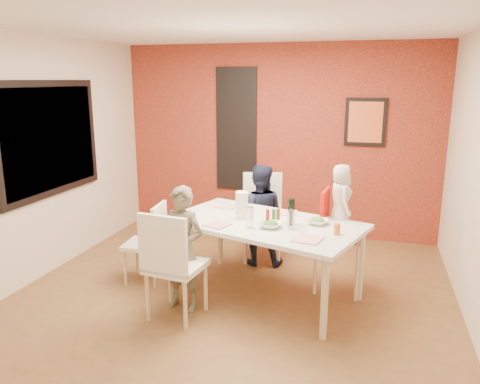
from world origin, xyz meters
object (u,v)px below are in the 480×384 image
(chair_far, at_px, (262,211))
(wine_bottle, at_px, (291,212))
(child_near, at_px, (183,249))
(dining_table, at_px, (264,228))
(paper_towel_roll, at_px, (242,205))
(high_chair, at_px, (336,231))
(child_far, at_px, (259,215))
(chair_left, at_px, (151,238))
(toddler, at_px, (341,199))
(chair_near, at_px, (171,261))

(chair_far, relative_size, wine_bottle, 3.98)
(child_near, bearing_deg, dining_table, 45.27)
(child_near, xyz_separation_m, paper_towel_roll, (0.44, 0.53, 0.33))
(high_chair, height_order, child_far, child_far)
(child_far, distance_m, paper_towel_roll, 0.86)
(chair_left, height_order, high_chair, high_chair)
(chair_left, distance_m, wine_bottle, 1.62)
(child_near, height_order, wine_bottle, child_near)
(child_near, bearing_deg, paper_towel_roll, 60.44)
(toddler, bearing_deg, wine_bottle, 109.53)
(dining_table, relative_size, high_chair, 1.99)
(toddler, distance_m, paper_towel_roll, 1.02)
(wine_bottle, bearing_deg, chair_far, 116.35)
(chair_near, xyz_separation_m, child_near, (0.01, 0.25, 0.03))
(toddler, bearing_deg, chair_far, 33.17)
(chair_left, height_order, child_far, child_far)
(high_chair, bearing_deg, paper_towel_roll, 113.60)
(high_chair, height_order, child_near, child_near)
(toddler, height_order, wine_bottle, toddler)
(dining_table, relative_size, child_near, 1.76)
(chair_near, xyz_separation_m, child_far, (0.45, 1.57, 0.03))
(chair_far, distance_m, toddler, 1.30)
(high_chair, bearing_deg, child_far, 68.43)
(high_chair, relative_size, toddler, 1.50)
(child_near, bearing_deg, child_far, 81.86)
(high_chair, height_order, wine_bottle, high_chair)
(chair_near, height_order, wine_bottle, wine_bottle)
(chair_far, distance_m, wine_bottle, 1.29)
(chair_far, height_order, chair_left, chair_far)
(toddler, bearing_deg, chair_left, 79.08)
(chair_left, distance_m, paper_towel_roll, 1.13)
(toddler, bearing_deg, chair_near, 106.87)
(chair_near, xyz_separation_m, chair_far, (0.43, 1.83, 0.01))
(wine_bottle, xyz_separation_m, paper_towel_roll, (-0.53, 0.07, 0.01))
(child_near, relative_size, wine_bottle, 4.60)
(dining_table, xyz_separation_m, wine_bottle, (0.28, -0.02, 0.20))
(child_near, distance_m, child_far, 1.39)
(chair_far, distance_m, high_chair, 1.21)
(wine_bottle, bearing_deg, dining_table, 176.17)
(child_far, bearing_deg, chair_left, 30.47)
(chair_near, bearing_deg, child_near, -85.57)
(high_chair, height_order, paper_towel_roll, high_chair)
(chair_near, distance_m, paper_towel_roll, 0.97)
(wine_bottle, bearing_deg, child_near, -154.44)
(wine_bottle, height_order, paper_towel_roll, paper_towel_roll)
(toddler, bearing_deg, child_near, 100.11)
(chair_near, bearing_deg, dining_table, -126.56)
(chair_far, distance_m, paper_towel_roll, 1.10)
(chair_near, relative_size, toddler, 1.45)
(dining_table, distance_m, high_chair, 0.79)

